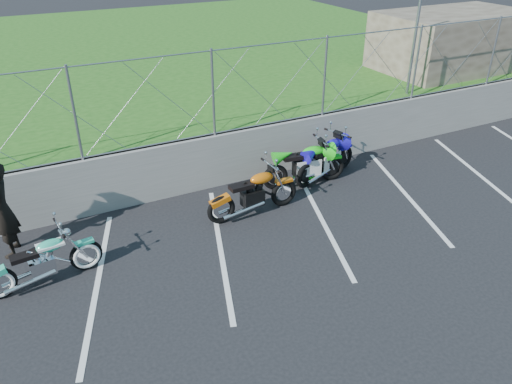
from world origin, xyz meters
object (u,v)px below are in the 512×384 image
cruiser_turquoise (44,263)px  person_standing (2,211)px  naked_orange (255,195)px  sportbike_green (306,166)px  sportbike_blue (327,160)px

cruiser_turquoise → person_standing: bearing=104.9°
naked_orange → sportbike_green: size_ratio=1.02×
cruiser_turquoise → sportbike_green: 6.22m
sportbike_green → person_standing: (-6.61, 0.14, 0.47)m
sportbike_green → person_standing: bearing=-173.4°
sportbike_green → person_standing: size_ratio=1.13×
cruiser_turquoise → sportbike_green: size_ratio=0.97×
cruiser_turquoise → sportbike_blue: bearing=3.7°
sportbike_green → sportbike_blue: 0.67m
cruiser_turquoise → naked_orange: (4.38, 0.44, 0.05)m
naked_orange → sportbike_blue: sportbike_blue is taller
naked_orange → cruiser_turquoise: bearing=-176.2°
naked_orange → sportbike_green: sportbike_green is taller
naked_orange → sportbike_blue: bearing=15.8°
cruiser_turquoise → person_standing: 1.46m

